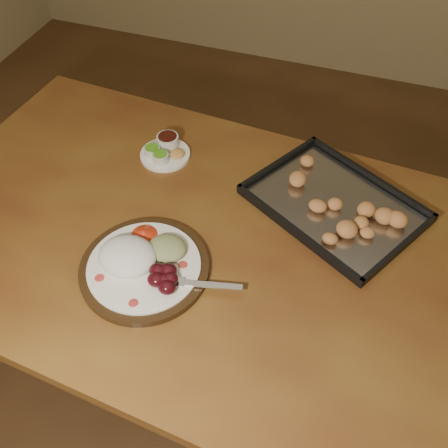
% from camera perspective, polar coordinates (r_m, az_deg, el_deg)
% --- Properties ---
extents(ground, '(4.00, 4.00, 0.00)m').
position_cam_1_polar(ground, '(1.90, 0.81, -14.10)').
color(ground, brown).
rests_on(ground, ground).
extents(dining_table, '(1.56, 1.01, 0.75)m').
position_cam_1_polar(dining_table, '(1.30, -2.42, -4.10)').
color(dining_table, brown).
rests_on(dining_table, ground).
extents(dinner_plate, '(0.38, 0.30, 0.07)m').
position_cam_1_polar(dinner_plate, '(1.16, -9.25, -4.39)').
color(dinner_plate, black).
rests_on(dinner_plate, dining_table).
extents(condiment_saucer, '(0.14, 0.14, 0.05)m').
position_cam_1_polar(condiment_saucer, '(1.43, -6.80, 8.35)').
color(condiment_saucer, white).
rests_on(condiment_saucer, dining_table).
extents(baking_tray, '(0.51, 0.46, 0.04)m').
position_cam_1_polar(baking_tray, '(1.31, 12.48, 2.35)').
color(baking_tray, black).
rests_on(baking_tray, dining_table).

